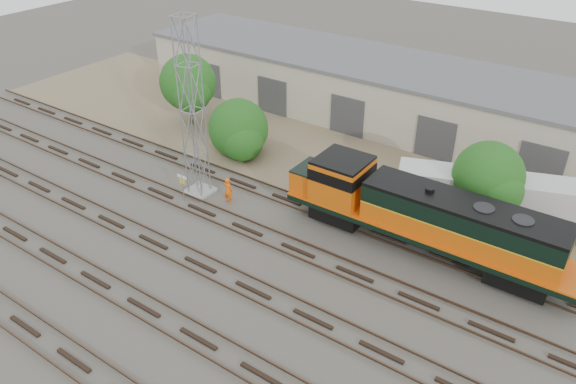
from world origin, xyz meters
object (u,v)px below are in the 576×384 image
Objects in this scene: semi_trailer at (495,195)px; worker at (228,190)px; locomotive at (421,215)px; signal_tower at (192,113)px.

worker is at bearing -173.87° from semi_trailer.
locomotive is at bearing -138.50° from semi_trailer.
semi_trailer is (2.85, 5.19, -0.20)m from locomotive.
semi_trailer is at bearing 61.22° from locomotive.
signal_tower is at bearing -176.70° from semi_trailer.
worker is 0.16× the size of semi_trailer.
signal_tower is 5.82m from worker.
locomotive is at bearing 9.75° from signal_tower.
locomotive reaches higher than semi_trailer.
worker is 17.75m from semi_trailer.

